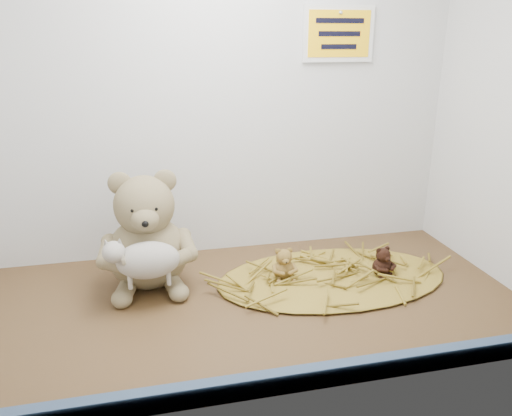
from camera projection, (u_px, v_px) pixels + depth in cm
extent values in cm
cube|color=#3B2914|center=(245.00, 303.00, 107.65)|extent=(120.00, 60.00, 0.40)
cube|color=silver|center=(219.00, 77.00, 120.53)|extent=(120.00, 0.40, 90.00)
cube|color=#324660|center=(281.00, 381.00, 80.53)|extent=(119.28, 2.20, 3.60)
ellipsoid|color=olive|center=(333.00, 277.00, 117.92)|extent=(55.25, 32.08, 1.07)
cube|color=yellow|center=(339.00, 34.00, 123.00)|extent=(16.00, 1.20, 11.00)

